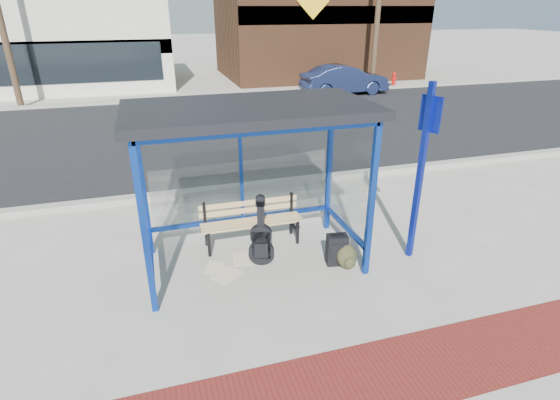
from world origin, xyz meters
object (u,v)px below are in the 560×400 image
object	(u,v)px
bench	(251,219)
parked_car	(344,80)
suitcase	(337,250)
backpack	(347,257)
fire_hydrant	(394,79)
guitar_bag	(261,241)

from	to	relation	value
bench	parked_car	xyz separation A→B (m)	(7.01, 11.83, 0.19)
suitcase	backpack	bearing A→B (deg)	-42.63
backpack	fire_hydrant	distance (m)	16.85
guitar_bag	parked_car	bearing A→B (deg)	76.26
fire_hydrant	guitar_bag	bearing A→B (deg)	-126.66
bench	suitcase	world-z (taller)	bench
parked_car	suitcase	bearing A→B (deg)	153.74
suitcase	guitar_bag	bearing A→B (deg)	172.24
bench	parked_car	world-z (taller)	parked_car
guitar_bag	fire_hydrant	xyz separation A→B (m)	(10.23, 13.75, -0.03)
bench	suitcase	distance (m)	1.50
suitcase	parked_car	bearing A→B (deg)	74.62
backpack	bench	bearing A→B (deg)	136.96
bench	suitcase	bearing A→B (deg)	-42.31
suitcase	backpack	distance (m)	0.19
parked_car	bench	bearing A→B (deg)	147.85
guitar_bag	bench	bearing A→B (deg)	105.51
bench	guitar_bag	size ratio (longest dim) A/B	1.53
backpack	fire_hydrant	bearing A→B (deg)	58.36
backpack	parked_car	distance (m)	14.23
bench	backpack	distance (m)	1.68
bench	parked_car	size ratio (longest dim) A/B	0.43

